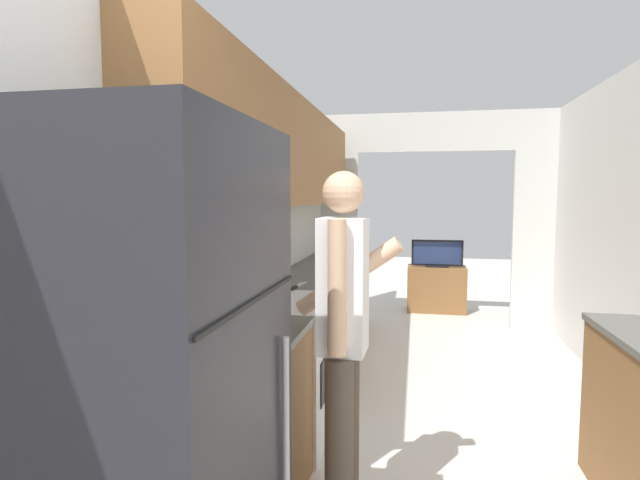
{
  "coord_description": "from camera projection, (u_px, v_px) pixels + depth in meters",
  "views": [
    {
      "loc": [
        -0.19,
        -0.65,
        1.53
      ],
      "look_at": [
        -1.01,
        3.58,
        1.15
      ],
      "focal_mm": 28.0,
      "sensor_mm": 36.0,
      "label": 1
    }
  ],
  "objects": [
    {
      "name": "wall_left",
      "position": [
        252.0,
        195.0,
        3.34
      ],
      "size": [
        0.38,
        7.73,
        2.5
      ],
      "color": "silver",
      "rests_on": "ground_plane"
    },
    {
      "name": "wall_far_with_doorway",
      "position": [
        433.0,
        203.0,
        5.84
      ],
      "size": [
        3.08,
        0.06,
        2.5
      ],
      "color": "silver",
      "rests_on": "ground_plane"
    },
    {
      "name": "counter_left",
      "position": [
        310.0,
        329.0,
        4.09
      ],
      "size": [
        0.62,
        4.14,
        0.88
      ],
      "color": "brown",
      "rests_on": "ground_plane"
    },
    {
      "name": "refrigerator",
      "position": [
        138.0,
        424.0,
        1.45
      ],
      "size": [
        0.75,
        0.8,
        1.74
      ],
      "color": "black",
      "rests_on": "ground_plane"
    },
    {
      "name": "range_oven",
      "position": [
        279.0,
        368.0,
        3.16
      ],
      "size": [
        0.66,
        0.72,
        1.02
      ],
      "color": "white",
      "rests_on": "ground_plane"
    },
    {
      "name": "person",
      "position": [
        343.0,
        339.0,
        2.28
      ],
      "size": [
        0.53,
        0.38,
        1.64
      ],
      "rotation": [
        0.0,
        0.0,
        1.53
      ],
      "color": "#4C4238",
      "rests_on": "ground_plane"
    },
    {
      "name": "tv_cabinet",
      "position": [
        436.0,
        289.0,
        6.65
      ],
      "size": [
        0.76,
        0.42,
        0.6
      ],
      "color": "brown",
      "rests_on": "ground_plane"
    },
    {
      "name": "television",
      "position": [
        437.0,
        254.0,
        6.57
      ],
      "size": [
        0.66,
        0.16,
        0.36
      ],
      "color": "black",
      "rests_on": "tv_cabinet"
    },
    {
      "name": "knife",
      "position": [
        296.0,
        287.0,
        3.56
      ],
      "size": [
        0.05,
        0.34,
        0.02
      ],
      "rotation": [
        0.0,
        0.0,
        -0.08
      ],
      "color": "#B7B7BC",
      "rests_on": "counter_left"
    }
  ]
}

